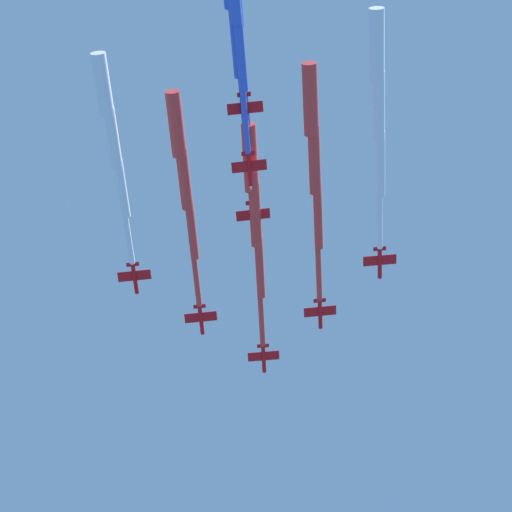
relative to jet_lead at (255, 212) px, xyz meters
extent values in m
cylinder|color=red|center=(-10.32, 41.58, 0.01)|extent=(3.35, 9.01, 1.17)
cone|color=white|center=(-11.56, 46.48, 0.01)|extent=(1.40, 1.53, 1.11)
cylinder|color=black|center=(-9.15, 36.98, 0.01)|extent=(1.00, 0.80, 0.88)
ellipsoid|color=black|center=(-10.84, 43.49, 0.48)|extent=(1.25, 2.04, 0.73)
cube|color=red|center=(-10.18, 41.06, -0.04)|extent=(8.80, 4.68, 0.71)
cube|color=white|center=(-13.91, 40.11, -0.23)|extent=(1.25, 2.40, 0.15)
cube|color=white|center=(-6.46, 42.00, 0.29)|extent=(1.25, 2.40, 0.15)
cube|color=red|center=(-9.39, 37.92, 0.01)|extent=(3.37, 1.85, 0.32)
cube|color=white|center=(-9.45, 37.90, 0.96)|extent=(0.59, 1.42, 1.90)
cylinder|color=red|center=(-7.24, 29.46, 0.01)|extent=(5.67, 16.99, 1.49)
cylinder|color=red|center=(-3.28, 15.08, 0.03)|extent=(6.39, 17.17, 2.24)
cylinder|color=red|center=(-0.01, 0.53, 0.01)|extent=(7.11, 17.35, 2.98)
cylinder|color=red|center=(3.23, -14.03, -0.02)|extent=(7.83, 17.54, 3.73)
cylinder|color=red|center=(-22.14, 24.46, -1.24)|extent=(3.16, 9.03, 1.17)
cone|color=white|center=(-23.27, 29.38, -1.24)|extent=(1.38, 1.52, 1.12)
cylinder|color=black|center=(-21.07, 19.83, -1.24)|extent=(0.99, 0.78, 0.88)
ellipsoid|color=black|center=(-22.61, 26.38, -0.77)|extent=(1.21, 2.03, 0.73)
cube|color=red|center=(-22.01, 23.94, -1.29)|extent=(8.78, 4.51, 0.72)
cube|color=white|center=(-25.76, 23.07, -1.49)|extent=(1.20, 2.40, 0.15)
cube|color=white|center=(-18.28, 24.80, -0.95)|extent=(1.20, 2.40, 0.15)
cube|color=red|center=(-21.29, 20.78, -1.24)|extent=(3.36, 1.79, 0.32)
cube|color=white|center=(-21.35, 20.76, -0.29)|extent=(0.56, 1.42, 1.90)
cylinder|color=red|center=(-19.45, 12.81, -1.24)|extent=(5.02, 15.82, 1.49)
cylinder|color=red|center=(-16.06, -0.59, -1.22)|extent=(5.75, 15.99, 2.24)
cylinder|color=red|center=(-13.36, -14.16, -1.25)|extent=(6.48, 16.16, 2.99)
cylinder|color=red|center=(-10.69, -27.72, -1.28)|extent=(7.21, 16.33, 3.73)
cylinder|color=red|center=(7.95, 31.62, -1.67)|extent=(3.28, 9.03, 1.19)
cone|color=white|center=(6.75, 36.53, -1.67)|extent=(1.41, 1.53, 1.13)
cylinder|color=black|center=(9.07, 27.01, -1.67)|extent=(1.01, 0.79, 0.89)
ellipsoid|color=black|center=(7.44, 33.54, -1.21)|extent=(1.24, 2.04, 0.74)
cube|color=red|center=(8.08, 31.10, -1.72)|extent=(8.78, 4.61, 0.85)
cube|color=white|center=(4.35, 30.19, -1.98)|extent=(1.23, 2.40, 0.16)
cube|color=white|center=(11.80, 32.01, -1.33)|extent=(1.23, 2.40, 0.16)
cube|color=red|center=(8.84, 27.95, -1.67)|extent=(3.37, 1.82, 0.37)
cube|color=white|center=(8.76, 27.93, -0.72)|extent=(0.60, 1.43, 1.90)
cylinder|color=red|center=(10.91, 19.44, -1.67)|extent=(5.55, 17.10, 1.51)
cylinder|color=red|center=(14.74, 4.95, -1.65)|extent=(6.28, 17.28, 2.27)
cylinder|color=red|center=(17.89, -9.71, -1.68)|extent=(7.02, 17.46, 3.03)
cylinder|color=red|center=(21.00, -24.38, -1.72)|extent=(7.75, 17.64, 3.78)
cylinder|color=red|center=(-33.96, 7.34, -2.37)|extent=(3.14, 9.04, 1.17)
cone|color=white|center=(-35.08, 12.27, -2.37)|extent=(1.37, 1.51, 1.11)
cylinder|color=black|center=(-32.90, 2.71, -2.37)|extent=(0.99, 0.78, 0.88)
ellipsoid|color=black|center=(-34.43, 9.27, -1.91)|extent=(1.21, 2.03, 0.73)
cube|color=red|center=(-33.83, 6.82, -2.42)|extent=(8.78, 4.49, 0.70)
cube|color=white|center=(-37.58, 5.96, -2.61)|extent=(1.20, 2.40, 0.15)
cube|color=white|center=(-30.09, 7.67, -2.10)|extent=(1.20, 2.40, 0.15)
cube|color=red|center=(-33.12, 3.66, -2.37)|extent=(3.36, 1.78, 0.31)
cube|color=white|center=(-33.18, 3.64, -1.42)|extent=(0.55, 1.42, 1.90)
cylinder|color=white|center=(-31.40, -3.90, -2.37)|extent=(4.76, 14.85, 1.49)
cylinder|color=white|center=(-28.24, -16.46, -2.35)|extent=(5.48, 15.02, 2.24)
cylinder|color=white|center=(-25.76, -29.18, -2.38)|extent=(6.21, 15.18, 2.98)
cylinder|color=white|center=(-23.32, -41.90, -2.41)|extent=(6.94, 15.35, 3.73)
cylinder|color=red|center=(26.21, 21.67, -1.64)|extent=(3.24, 9.02, 1.16)
cone|color=white|center=(25.03, 26.58, -1.64)|extent=(1.38, 1.52, 1.11)
cylinder|color=black|center=(27.33, 17.05, -1.64)|extent=(0.99, 0.79, 0.87)
ellipsoid|color=black|center=(25.72, 23.59, -1.17)|extent=(1.22, 2.03, 0.72)
cube|color=red|center=(26.34, 21.14, -1.69)|extent=(8.79, 4.59, 0.64)
cube|color=white|center=(22.60, 20.24, -1.84)|extent=(1.22, 2.40, 0.14)
cube|color=white|center=(30.07, 22.04, -1.39)|extent=(1.22, 2.40, 0.14)
cube|color=red|center=(27.10, 17.99, -1.64)|extent=(3.37, 1.82, 0.29)
cube|color=white|center=(27.04, 17.98, -0.69)|extent=(0.55, 1.42, 1.90)
cylinder|color=white|center=(29.08, 9.77, -1.64)|extent=(5.31, 16.41, 1.48)
cylinder|color=white|center=(32.74, -4.12, -1.62)|extent=(6.03, 16.58, 2.22)
cylinder|color=white|center=(35.71, -18.19, -1.64)|extent=(6.75, 16.76, 2.96)
cylinder|color=white|center=(38.65, -32.26, -1.67)|extent=(7.47, 16.93, 3.70)
cylinder|color=red|center=(-0.65, 0.97, -0.09)|extent=(3.13, 9.04, 1.19)
cone|color=white|center=(-1.75, 5.89, -0.09)|extent=(1.39, 1.52, 1.13)
cylinder|color=black|center=(0.39, -3.67, -0.09)|extent=(1.00, 0.78, 0.89)
ellipsoid|color=black|center=(-1.12, 2.89, 0.38)|extent=(1.21, 2.03, 0.74)
cube|color=red|center=(-0.53, 0.44, -0.14)|extent=(8.77, 4.47, 0.87)
cube|color=white|center=(-4.27, -0.40, -0.40)|extent=(1.19, 2.40, 0.16)
cube|color=white|center=(3.21, 1.28, 0.27)|extent=(1.19, 2.40, 0.16)
cube|color=red|center=(0.18, -2.72, -0.09)|extent=(3.36, 1.77, 0.38)
cube|color=white|center=(0.10, -2.74, 0.86)|extent=(0.58, 1.43, 1.90)
cylinder|color=blue|center=(2.19, -11.68, -0.09)|extent=(5.46, 18.09, 1.52)
cylinder|color=blue|center=(5.94, -27.06, -0.06)|extent=(6.20, 18.26, 2.27)
cylinder|color=blue|center=(9.00, -42.59, -0.10)|extent=(6.94, 18.42, 3.03)
cylinder|color=red|center=(2.57, -12.57, -2.56)|extent=(3.15, 9.04, 1.20)
cone|color=white|center=(1.46, -7.65, -2.56)|extent=(1.40, 1.52, 1.14)
cylinder|color=black|center=(3.62, -17.21, -2.56)|extent=(1.01, 0.78, 0.90)
ellipsoid|color=black|center=(2.09, -10.65, -2.09)|extent=(1.22, 2.03, 0.75)
cube|color=red|center=(2.70, -13.10, -2.61)|extent=(8.77, 4.48, 0.93)
cube|color=white|center=(-1.05, -13.94, -2.90)|extent=(1.20, 2.40, 0.17)
cube|color=white|center=(6.43, -12.25, -2.17)|extent=(1.20, 2.40, 0.17)
cube|color=red|center=(3.41, -16.26, -2.56)|extent=(3.36, 1.78, 0.40)
cube|color=white|center=(3.32, -16.28, -1.61)|extent=(0.60, 1.43, 1.90)
cylinder|color=blue|center=(5.37, -24.95, -2.56)|extent=(5.36, 17.47, 1.53)
cylinder|color=blue|center=(9.03, -39.78, -2.53)|extent=(6.11, 17.64, 2.29)
cylinder|color=red|center=(5.80, -26.11, -0.94)|extent=(3.15, 9.04, 1.19)
cone|color=white|center=(4.68, -21.19, -0.94)|extent=(1.39, 1.52, 1.13)
cylinder|color=black|center=(6.85, -30.74, -0.94)|extent=(1.00, 0.78, 0.89)
ellipsoid|color=black|center=(5.32, -24.19, -0.48)|extent=(1.22, 2.03, 0.74)
cube|color=red|center=(5.92, -26.64, -0.99)|extent=(8.77, 4.49, 0.85)
cube|color=white|center=(2.17, -27.49, -1.25)|extent=(1.20, 2.40, 0.16)
cube|color=white|center=(9.66, -25.79, -0.60)|extent=(1.20, 2.40, 0.16)
cube|color=red|center=(6.64, -29.80, -0.94)|extent=(3.36, 1.78, 0.37)
cube|color=white|center=(6.56, -29.81, 0.00)|extent=(0.58, 1.43, 1.90)
cylinder|color=blue|center=(8.64, -38.64, -0.94)|extent=(5.45, 17.82, 1.51)
camera|label=1|loc=(29.61, -94.92, -213.70)|focal=67.18mm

